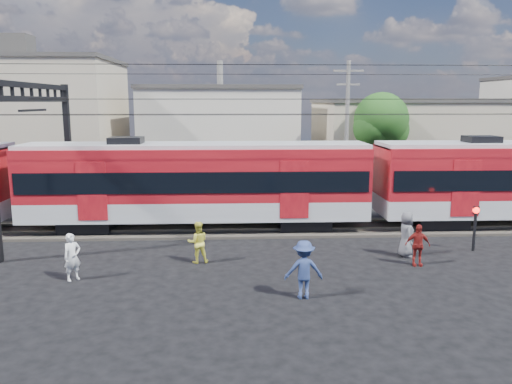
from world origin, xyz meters
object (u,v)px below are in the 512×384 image
commuter_train (201,181)px  crossing_signal (475,220)px  pedestrian_a (72,257)px  pedestrian_c (304,270)px

commuter_train → crossing_signal: bearing=-18.6°
commuter_train → pedestrian_a: bearing=-121.3°
crossing_signal → pedestrian_c: bearing=-148.7°
pedestrian_a → crossing_signal: bearing=-33.1°
crossing_signal → commuter_train: bearing=161.4°
commuter_train → pedestrian_a: (-4.02, -6.61, -1.57)m
pedestrian_c → crossing_signal: 9.06m
commuter_train → pedestrian_a: size_ratio=30.37×
commuter_train → crossing_signal: (11.45, -3.86, -1.09)m
pedestrian_c → crossing_signal: (7.73, 4.71, 0.38)m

